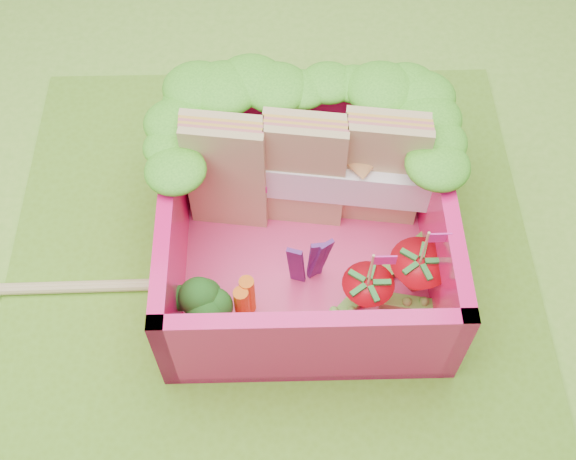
{
  "coord_description": "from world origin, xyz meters",
  "views": [
    {
      "loc": [
        0.04,
        -1.86,
        3.1
      ],
      "look_at": [
        0.08,
        0.01,
        0.28
      ],
      "focal_mm": 45.0,
      "sensor_mm": 36.0,
      "label": 1
    }
  ],
  "objects_px": {
    "bento_box": "(306,227)",
    "chopsticks": "(72,287)",
    "strawberry_left": "(366,295)",
    "sandwich_stack": "(305,171)",
    "strawberry_right": "(416,277)",
    "broccoli": "(199,300)"
  },
  "relations": [
    {
      "from": "broccoli",
      "to": "chopsticks",
      "type": "xyz_separation_m",
      "value": [
        -0.64,
        0.19,
        -0.21
      ]
    },
    {
      "from": "sandwich_stack",
      "to": "chopsticks",
      "type": "height_order",
      "value": "sandwich_stack"
    },
    {
      "from": "broccoli",
      "to": "strawberry_left",
      "type": "relative_size",
      "value": 0.7
    },
    {
      "from": "broccoli",
      "to": "strawberry_left",
      "type": "bearing_deg",
      "value": 2.48
    },
    {
      "from": "strawberry_left",
      "to": "chopsticks",
      "type": "xyz_separation_m",
      "value": [
        -1.39,
        0.16,
        -0.15
      ]
    },
    {
      "from": "strawberry_left",
      "to": "chopsticks",
      "type": "relative_size",
      "value": 0.21
    },
    {
      "from": "broccoli",
      "to": "strawberry_left",
      "type": "xyz_separation_m",
      "value": [
        0.75,
        0.03,
        -0.05
      ]
    },
    {
      "from": "bento_box",
      "to": "sandwich_stack",
      "type": "distance_m",
      "value": 0.27
    },
    {
      "from": "strawberry_left",
      "to": "strawberry_right",
      "type": "height_order",
      "value": "strawberry_right"
    },
    {
      "from": "bento_box",
      "to": "chopsticks",
      "type": "relative_size",
      "value": 0.57
    },
    {
      "from": "broccoli",
      "to": "strawberry_left",
      "type": "distance_m",
      "value": 0.75
    },
    {
      "from": "strawberry_right",
      "to": "chopsticks",
      "type": "height_order",
      "value": "strawberry_right"
    },
    {
      "from": "broccoli",
      "to": "strawberry_right",
      "type": "distance_m",
      "value": 0.99
    },
    {
      "from": "bento_box",
      "to": "strawberry_left",
      "type": "height_order",
      "value": "bento_box"
    },
    {
      "from": "chopsticks",
      "to": "strawberry_left",
      "type": "bearing_deg",
      "value": -6.57
    },
    {
      "from": "bento_box",
      "to": "strawberry_right",
      "type": "bearing_deg",
      "value": -25.09
    },
    {
      "from": "strawberry_left",
      "to": "chopsticks",
      "type": "distance_m",
      "value": 1.41
    },
    {
      "from": "bento_box",
      "to": "strawberry_left",
      "type": "distance_m",
      "value": 0.42
    },
    {
      "from": "broccoli",
      "to": "chopsticks",
      "type": "bearing_deg",
      "value": 163.28
    },
    {
      "from": "sandwich_stack",
      "to": "broccoli",
      "type": "bearing_deg",
      "value": -129.36
    },
    {
      "from": "sandwich_stack",
      "to": "strawberry_left",
      "type": "distance_m",
      "value": 0.65
    },
    {
      "from": "strawberry_left",
      "to": "broccoli",
      "type": "bearing_deg",
      "value": -177.52
    }
  ]
}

